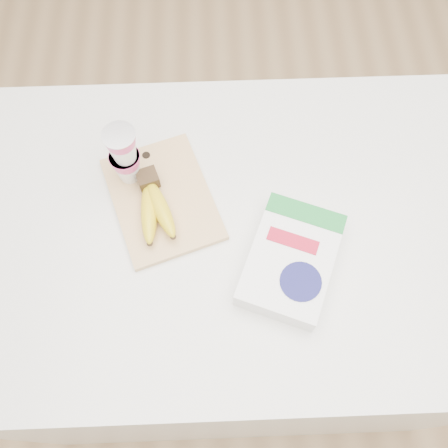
% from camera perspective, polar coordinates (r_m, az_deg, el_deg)
% --- Properties ---
extents(room, '(4.00, 4.00, 4.00)m').
position_cam_1_polar(room, '(0.83, 3.02, 11.37)').
color(room, tan).
rests_on(room, ground).
extents(table, '(1.29, 0.86, 0.96)m').
position_cam_1_polar(table, '(1.62, 1.54, -7.27)').
color(table, silver).
rests_on(table, ground).
extents(cutting_board, '(0.31, 0.36, 0.02)m').
position_cam_1_polar(cutting_board, '(1.20, -7.09, 2.90)').
color(cutting_board, tan).
rests_on(cutting_board, table).
extents(bananas, '(0.11, 0.20, 0.06)m').
position_cam_1_polar(bananas, '(1.16, -8.02, 2.06)').
color(bananas, '#382816').
rests_on(bananas, cutting_board).
extents(yogurt_stack, '(0.08, 0.08, 0.17)m').
position_cam_1_polar(yogurt_stack, '(1.15, -11.34, 7.77)').
color(yogurt_stack, white).
rests_on(yogurt_stack, cutting_board).
extents(cereal_box, '(0.26, 0.31, 0.06)m').
position_cam_1_polar(cereal_box, '(1.11, 7.68, -4.06)').
color(cereal_box, white).
rests_on(cereal_box, table).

